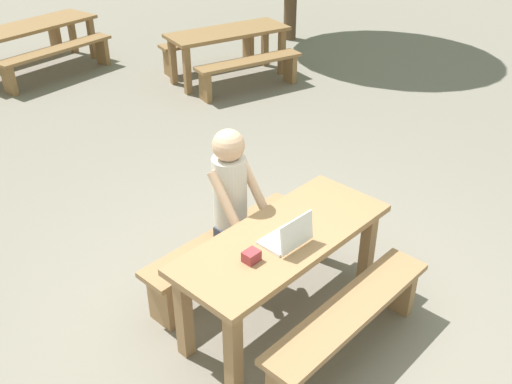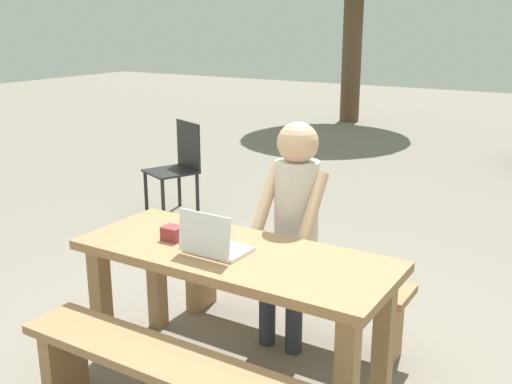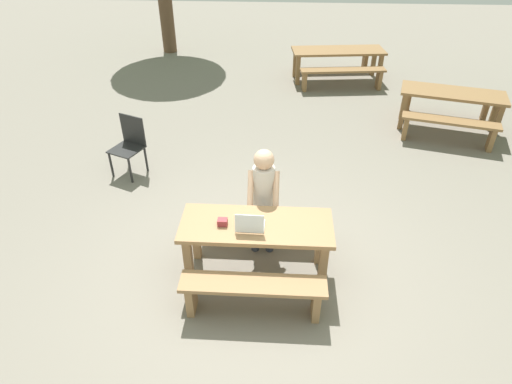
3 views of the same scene
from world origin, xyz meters
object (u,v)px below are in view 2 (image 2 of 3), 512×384
object	(u,v)px
small_pouch	(173,233)
plastic_chair	(178,165)
person_seated	(293,217)
laptop	(213,243)
picnic_table_front	(234,274)

from	to	relation	value
small_pouch	plastic_chair	world-z (taller)	plastic_chair
person_seated	plastic_chair	distance (m)	2.71
small_pouch	plastic_chair	size ratio (longest dim) A/B	0.12
laptop	person_seated	size ratio (longest dim) A/B	0.23
picnic_table_front	laptop	size ratio (longest dim) A/B	5.38
laptop	plastic_chair	bearing A→B (deg)	-46.64
laptop	plastic_chair	xyz separation A→B (m)	(-2.04, 2.26, -0.31)
picnic_table_front	laptop	bearing A→B (deg)	-124.48
picnic_table_front	laptop	world-z (taller)	laptop
picnic_table_front	small_pouch	distance (m)	0.41
laptop	small_pouch	xyz separation A→B (m)	(-0.30, 0.05, -0.02)
laptop	small_pouch	bearing A→B (deg)	-8.64
person_seated	picnic_table_front	bearing A→B (deg)	-95.49
plastic_chair	small_pouch	bearing A→B (deg)	-28.57
small_pouch	plastic_chair	bearing A→B (deg)	128.13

